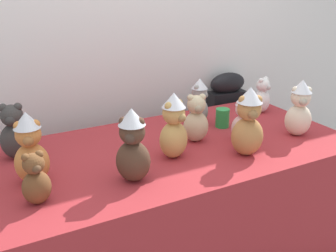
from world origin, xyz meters
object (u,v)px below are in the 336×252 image
(display_table, at_px, (168,212))
(teddy_bear_honey, at_px, (174,127))
(teddy_bear_cream, at_px, (299,109))
(teddy_bear_ginger, at_px, (30,149))
(instrument_case, at_px, (225,134))
(party_cup_green, at_px, (222,118))
(teddy_bear_snow, at_px, (262,96))
(teddy_bear_ash, at_px, (199,102))
(teddy_bear_blush, at_px, (243,119))
(teddy_bear_chestnut, at_px, (36,180))
(teddy_bear_cocoa, at_px, (133,146))
(teddy_bear_sand, at_px, (196,120))
(teddy_bear_charcoal, at_px, (14,133))
(teddy_bear_caramel, at_px, (249,123))

(display_table, height_order, teddy_bear_honey, teddy_bear_honey)
(teddy_bear_cream, bearing_deg, teddy_bear_ginger, -154.08)
(instrument_case, bearing_deg, party_cup_green, -125.47)
(teddy_bear_honey, distance_m, teddy_bear_snow, 0.89)
(teddy_bear_snow, xyz_separation_m, teddy_bear_ash, (-0.47, 0.01, 0.03))
(instrument_case, relative_size, teddy_bear_blush, 3.76)
(instrument_case, relative_size, teddy_bear_chestnut, 4.43)
(teddy_bear_cocoa, xyz_separation_m, teddy_bear_sand, (0.46, 0.24, -0.04))
(teddy_bear_honey, height_order, teddy_bear_cream, teddy_bear_honey)
(teddy_bear_cream, height_order, teddy_bear_ash, teddy_bear_cream)
(party_cup_green, bearing_deg, teddy_bear_snow, 15.12)
(teddy_bear_chestnut, height_order, teddy_bear_snow, teddy_bear_snow)
(display_table, relative_size, teddy_bear_chestnut, 8.92)
(teddy_bear_cocoa, distance_m, teddy_bear_charcoal, 0.63)
(teddy_bear_blush, bearing_deg, teddy_bear_cream, 7.52)
(display_table, bearing_deg, teddy_bear_ginger, -176.11)
(teddy_bear_snow, relative_size, teddy_bear_caramel, 0.67)
(teddy_bear_ash, distance_m, teddy_bear_caramel, 0.49)
(teddy_bear_cocoa, xyz_separation_m, teddy_bear_caramel, (0.60, -0.02, 0.01))
(teddy_bear_charcoal, bearing_deg, teddy_bear_blush, -0.91)
(teddy_bear_blush, bearing_deg, display_table, -172.38)
(teddy_bear_charcoal, bearing_deg, teddy_bear_cocoa, -32.64)
(teddy_bear_snow, bearing_deg, teddy_bear_cream, -119.62)
(teddy_bear_ash, bearing_deg, teddy_bear_charcoal, 154.01)
(teddy_bear_snow, height_order, teddy_bear_charcoal, teddy_bear_charcoal)
(display_table, bearing_deg, party_cup_green, 15.64)
(teddy_bear_honey, xyz_separation_m, teddy_bear_caramel, (0.33, -0.15, 0.01))
(teddy_bear_honey, xyz_separation_m, teddy_bear_cream, (0.74, -0.07, -0.01))
(teddy_bear_honey, xyz_separation_m, party_cup_green, (0.45, 0.23, -0.10))
(teddy_bear_charcoal, bearing_deg, display_table, -2.56)
(display_table, xyz_separation_m, teddy_bear_cream, (0.71, -0.18, 0.54))
(teddy_bear_blush, distance_m, teddy_bear_charcoal, 1.15)
(teddy_bear_cocoa, distance_m, teddy_bear_caramel, 0.60)
(teddy_bear_honey, height_order, teddy_bear_cocoa, teddy_bear_cocoa)
(teddy_bear_sand, distance_m, teddy_bear_ash, 0.27)
(teddy_bear_blush, xyz_separation_m, teddy_bear_sand, (-0.22, 0.11, -0.00))
(teddy_bear_chestnut, height_order, teddy_bear_cocoa, teddy_bear_cocoa)
(teddy_bear_cocoa, xyz_separation_m, teddy_bear_snow, (1.09, 0.45, -0.05))
(teddy_bear_chestnut, bearing_deg, teddy_bear_charcoal, 84.89)
(teddy_bear_honey, height_order, teddy_bear_ginger, teddy_bear_honey)
(teddy_bear_chestnut, relative_size, party_cup_green, 1.98)
(teddy_bear_honey, relative_size, teddy_bear_sand, 1.25)
(teddy_bear_cocoa, bearing_deg, teddy_bear_cream, 37.23)
(party_cup_green, bearing_deg, display_table, -164.36)
(teddy_bear_blush, bearing_deg, teddy_bear_snow, 59.78)
(display_table, height_order, teddy_bear_sand, teddy_bear_sand)
(teddy_bear_cream, height_order, party_cup_green, teddy_bear_cream)
(instrument_case, distance_m, teddy_bear_caramel, 1.09)
(instrument_case, height_order, teddy_bear_ginger, teddy_bear_ginger)
(teddy_bear_charcoal, xyz_separation_m, teddy_bear_ginger, (0.03, -0.28, 0.03))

